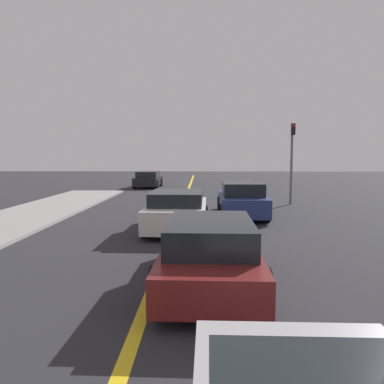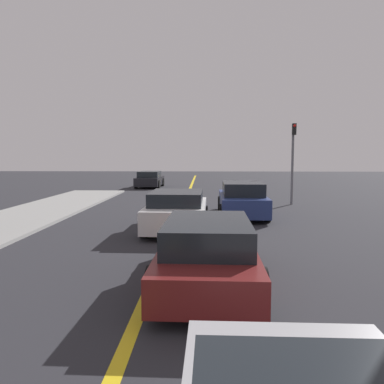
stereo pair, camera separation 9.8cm
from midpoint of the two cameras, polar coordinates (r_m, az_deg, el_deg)
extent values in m
cube|color=gold|center=(15.67, -2.09, -3.29)|extent=(0.20, 60.00, 0.01)
cube|color=maroon|center=(7.21, 2.35, -9.99)|extent=(1.82, 4.34, 0.57)
cube|color=black|center=(6.88, 2.40, -6.25)|extent=(1.57, 2.40, 0.48)
cylinder|color=black|center=(8.57, -3.14, -8.33)|extent=(0.24, 0.72, 0.72)
cylinder|color=black|center=(8.57, 7.93, -8.38)|extent=(0.24, 0.72, 0.72)
cylinder|color=black|center=(6.04, -5.76, -14.39)|extent=(0.24, 0.72, 0.72)
cylinder|color=black|center=(6.03, 10.34, -14.48)|extent=(0.24, 0.72, 0.72)
cube|color=silver|center=(12.19, -2.46, -3.38)|extent=(1.92, 3.89, 0.69)
cube|color=black|center=(11.92, -2.54, -0.90)|extent=(1.66, 2.15, 0.42)
cylinder|color=black|center=(13.49, -5.70, -3.40)|extent=(0.23, 0.65, 0.64)
cylinder|color=black|center=(13.35, 1.72, -3.46)|extent=(0.23, 0.65, 0.64)
cylinder|color=black|center=(11.17, -7.47, -5.29)|extent=(0.23, 0.65, 0.64)
cylinder|color=black|center=(11.00, 1.52, -5.41)|extent=(0.23, 0.65, 0.64)
cube|color=navy|center=(15.15, 7.38, -1.65)|extent=(1.80, 4.20, 0.70)
cube|color=black|center=(14.88, 7.49, 0.53)|extent=(1.56, 2.32, 0.50)
cylinder|color=black|center=(16.41, 4.11, -1.78)|extent=(0.23, 0.65, 0.64)
cylinder|color=black|center=(16.54, 9.81, -1.79)|extent=(0.23, 0.65, 0.64)
cylinder|color=black|center=(13.84, 4.45, -3.15)|extent=(0.23, 0.65, 0.64)
cylinder|color=black|center=(14.00, 11.19, -3.14)|extent=(0.23, 0.65, 0.64)
cube|color=black|center=(28.79, -6.77, 1.68)|extent=(1.82, 3.90, 0.62)
cube|color=black|center=(28.57, -6.84, 2.71)|extent=(1.57, 2.16, 0.43)
cylinder|color=black|center=(30.12, -7.95, 1.51)|extent=(0.23, 0.64, 0.63)
cylinder|color=black|center=(29.86, -4.84, 1.51)|extent=(0.23, 0.64, 0.63)
cylinder|color=black|center=(27.78, -8.85, 1.16)|extent=(0.23, 0.64, 0.63)
cylinder|color=black|center=(27.50, -5.48, 1.16)|extent=(0.23, 0.64, 0.63)
cylinder|color=slate|center=(19.09, 14.77, 4.08)|extent=(0.12, 0.12, 3.96)
cube|color=black|center=(18.96, 15.02, 9.22)|extent=(0.18, 0.18, 0.55)
sphere|color=red|center=(18.88, 15.10, 9.74)|extent=(0.14, 0.14, 0.14)
camera|label=1|loc=(0.05, -90.21, -0.02)|focal=35.00mm
camera|label=2|loc=(0.05, 89.79, 0.02)|focal=35.00mm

